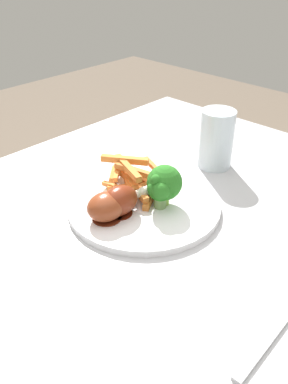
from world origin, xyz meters
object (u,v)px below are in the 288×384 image
object	(u,v)px
dinner_plate	(144,205)
fork	(277,328)
carrot_fries_pile	(132,178)
chicken_drumstick_near	(122,200)
broccoli_floret_front	(160,188)
broccoli_floret_middle	(163,184)
dining_table	(137,292)
chicken_drumstick_far	(110,205)
water_glass	(216,139)

from	to	relation	value
dinner_plate	fork	xyz separation A→B (m)	(-0.08, -0.29, -0.00)
carrot_fries_pile	chicken_drumstick_near	size ratio (longest dim) A/B	1.18
broccoli_floret_front	broccoli_floret_middle	distance (m)	0.01
dining_table	broccoli_floret_middle	distance (m)	0.19
chicken_drumstick_far	dinner_plate	bearing A→B (deg)	-8.47
broccoli_floret_front	chicken_drumstick_far	bearing A→B (deg)	153.32
fork	chicken_drumstick_far	bearing A→B (deg)	86.46
carrot_fries_pile	fork	distance (m)	0.36
broccoli_floret_front	carrot_fries_pile	distance (m)	0.08
dining_table	chicken_drumstick_far	size ratio (longest dim) A/B	9.31
dinner_plate	water_glass	xyz separation A→B (m)	(0.21, 0.00, 0.05)
dinner_plate	dining_table	bearing A→B (deg)	-143.51
water_glass	broccoli_floret_middle	bearing A→B (deg)	-170.74
fork	broccoli_floret_middle	bearing A→B (deg)	68.88
chicken_drumstick_far	broccoli_floret_front	bearing A→B (deg)	-26.68
dining_table	dinner_plate	world-z (taller)	dinner_plate
broccoli_floret_front	fork	bearing A→B (deg)	-108.18
dinner_plate	fork	distance (m)	0.30
carrot_fries_pile	chicken_drumstick_far	xyz separation A→B (m)	(-0.09, -0.04, 0.00)
broccoli_floret_front	water_glass	world-z (taller)	water_glass
broccoli_floret_middle	carrot_fries_pile	world-z (taller)	broccoli_floret_middle
dining_table	chicken_drumstick_far	bearing A→B (deg)	82.74
dining_table	broccoli_floret_front	distance (m)	0.18
chicken_drumstick_near	chicken_drumstick_far	bearing A→B (deg)	166.20
broccoli_floret_front	carrot_fries_pile	xyz separation A→B (m)	(0.01, 0.08, -0.02)
carrot_fries_pile	fork	xyz separation A→B (m)	(-0.10, -0.34, -0.03)
dining_table	dinner_plate	xyz separation A→B (m)	(0.08, 0.06, 0.12)
carrot_fries_pile	broccoli_floret_middle	bearing A→B (deg)	-92.52
carrot_fries_pile	chicken_drumstick_far	bearing A→B (deg)	-156.93
broccoli_floret_middle	chicken_drumstick_far	distance (m)	0.09
broccoli_floret_front	chicken_drumstick_near	xyz separation A→B (m)	(-0.06, 0.03, -0.01)
broccoli_floret_middle	dining_table	bearing A→B (deg)	-163.69
broccoli_floret_front	water_glass	distance (m)	0.20
chicken_drumstick_near	chicken_drumstick_far	world-z (taller)	chicken_drumstick_near
chicken_drumstick_near	water_glass	bearing A→B (deg)	-0.60
broccoli_floret_middle	chicken_drumstick_far	world-z (taller)	broccoli_floret_middle
water_glass	fork	bearing A→B (deg)	-134.32
carrot_fries_pile	water_glass	size ratio (longest dim) A/B	1.25
broccoli_floret_middle	water_glass	bearing A→B (deg)	9.26
broccoli_floret_front	broccoli_floret_middle	xyz separation A→B (m)	(0.01, -0.00, 0.01)
fork	water_glass	world-z (taller)	water_glass
broccoli_floret_middle	chicken_drumstick_near	bearing A→B (deg)	150.96
dinner_plate	broccoli_floret_front	xyz separation A→B (m)	(0.01, -0.03, 0.04)
chicken_drumstick_near	water_glass	world-z (taller)	water_glass
broccoli_floret_middle	chicken_drumstick_near	xyz separation A→B (m)	(-0.06, 0.03, -0.02)
carrot_fries_pile	fork	size ratio (longest dim) A/B	0.78
dinner_plate	chicken_drumstick_near	xyz separation A→B (m)	(-0.05, 0.00, 0.03)
dinner_plate	carrot_fries_pile	size ratio (longest dim) A/B	1.79
broccoli_floret_middle	fork	bearing A→B (deg)	-109.50
dining_table	chicken_drumstick_far	world-z (taller)	chicken_drumstick_far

